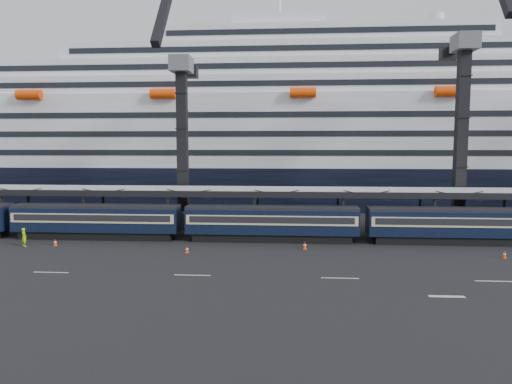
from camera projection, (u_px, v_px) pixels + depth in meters
The scene contains 12 objects.
ground at pixel (358, 266), 40.36m from camera, with size 260.00×260.00×0.00m, color black.
lane_markings at pixel (477, 285), 34.61m from camera, with size 111.00×4.27×0.02m.
train at pixel (302, 222), 50.39m from camera, with size 133.05×3.00×4.05m.
canopy at pixel (341, 191), 53.73m from camera, with size 130.00×6.25×5.53m.
cruise_ship at pixel (316, 136), 84.84m from camera, with size 214.09×28.84×34.00m.
crane_dark_near at pixel (182, 135), 59.00m from camera, with size 4.50×17.75×35.08m.
crane_dark_mid at pixel (463, 123), 55.43m from camera, with size 4.50×18.24×39.64m.
worker at pixel (24, 237), 48.03m from camera, with size 0.72×0.47×1.97m, color #B7EE0C.
traffic_cone_b at pixel (55, 242), 48.32m from camera, with size 0.38×0.38×0.77m.
traffic_cone_c at pixel (187, 249), 45.21m from camera, with size 0.36×0.36×0.72m.
traffic_cone_d at pixel (305, 245), 46.73m from camera, with size 0.41×0.41×0.82m.
traffic_cone_e at pixel (504, 254), 43.05m from camera, with size 0.37×0.37×0.74m.
Camera 1 is at (-6.24, -40.03, 10.56)m, focal length 32.00 mm.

